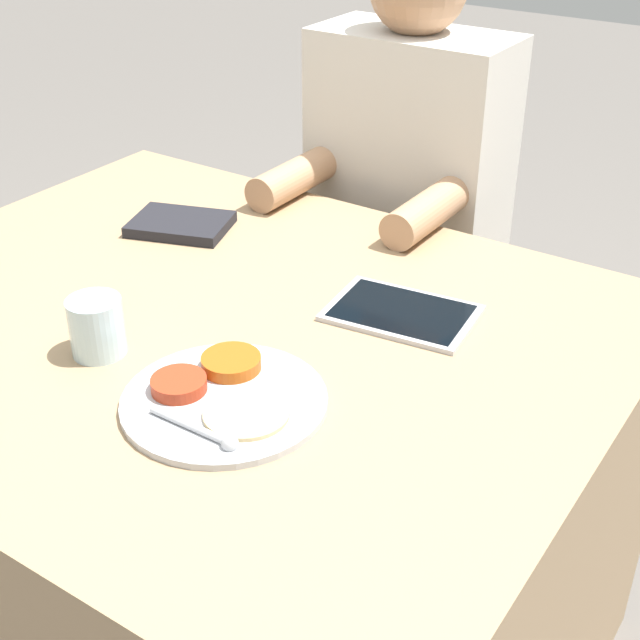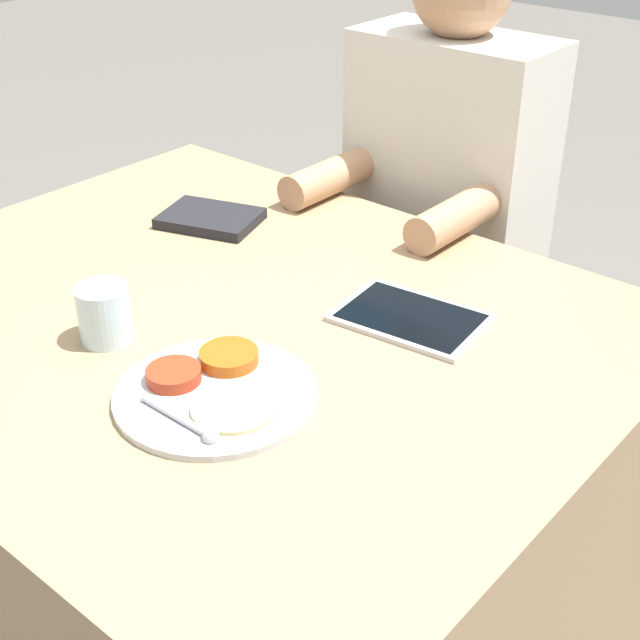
% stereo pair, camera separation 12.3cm
% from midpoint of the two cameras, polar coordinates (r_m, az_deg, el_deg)
% --- Properties ---
extents(dining_table, '(1.22, 1.00, 0.75)m').
position_cam_midpoint_polar(dining_table, '(1.59, -3.46, -11.27)').
color(dining_table, '#9E7F5B').
rests_on(dining_table, ground_plane).
extents(thali_tray, '(0.27, 0.27, 0.03)m').
position_cam_midpoint_polar(thali_tray, '(1.18, -3.84, -4.57)').
color(thali_tray, '#B7BABF').
rests_on(thali_tray, dining_table).
extents(red_notebook, '(0.21, 0.18, 0.02)m').
position_cam_midpoint_polar(red_notebook, '(1.67, -4.93, 6.40)').
color(red_notebook, silver).
rests_on(red_notebook, dining_table).
extents(tablet_device, '(0.24, 0.17, 0.01)m').
position_cam_midpoint_polar(tablet_device, '(1.36, 8.42, 0.06)').
color(tablet_device, '#B7B7BC').
rests_on(tablet_device, dining_table).
extents(person_diner, '(0.40, 0.43, 1.23)m').
position_cam_midpoint_polar(person_diner, '(1.95, 9.51, 3.85)').
color(person_diner, black).
rests_on(person_diner, ground_plane).
extents(drinking_glass, '(0.08, 0.08, 0.09)m').
position_cam_midpoint_polar(drinking_glass, '(1.31, -11.04, 0.31)').
color(drinking_glass, silver).
rests_on(drinking_glass, dining_table).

